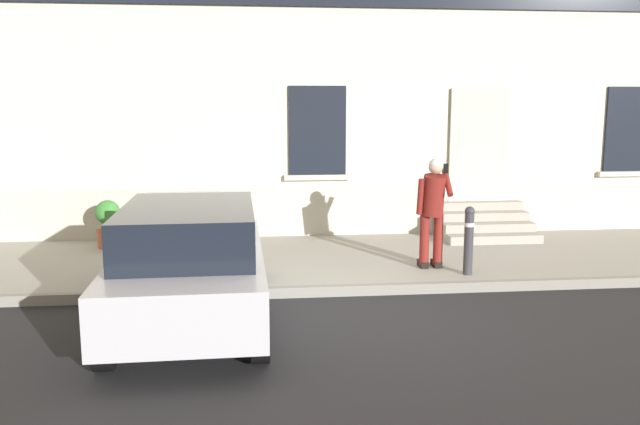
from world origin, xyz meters
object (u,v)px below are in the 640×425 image
bollard_far_left (245,243)px  planter_terracotta (109,222)px  person_on_phone (433,206)px  hatchback_car_silver (191,261)px  planter_cream (237,221)px  bollard_near_person (469,238)px

bollard_far_left → planter_terracotta: 3.52m
bollard_far_left → person_on_phone: person_on_phone is taller
hatchback_car_silver → planter_cream: (0.48, 3.82, -0.18)m
hatchback_car_silver → person_on_phone: 3.99m
bollard_far_left → planter_cream: bearing=94.1°
hatchback_car_silver → bollard_far_left: (0.66, 1.35, -0.08)m
planter_terracotta → bollard_near_person: bearing=-23.4°
bollard_far_left → planter_terracotta: size_ratio=1.22×
hatchback_car_silver → planter_terracotta: hatchback_car_silver is taller
person_on_phone → bollard_near_person: bearing=-42.8°
person_on_phone → planter_terracotta: bearing=157.9°
person_on_phone → planter_terracotta: size_ratio=2.03×
bollard_near_person → bollard_far_left: size_ratio=1.00×
hatchback_car_silver → person_on_phone: (3.56, 1.76, 0.36)m
person_on_phone → planter_cream: 3.74m
planter_terracotta → hatchback_car_silver: bearing=-65.0°
bollard_near_person → bollard_far_left: bearing=180.0°
planter_terracotta → planter_cream: size_ratio=1.00×
planter_cream → planter_terracotta: bearing=178.9°
hatchback_car_silver → person_on_phone: bearing=26.3°
bollard_far_left → planter_cream: bollard_far_left is taller
hatchback_car_silver → planter_terracotta: (-1.80, 3.86, -0.18)m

